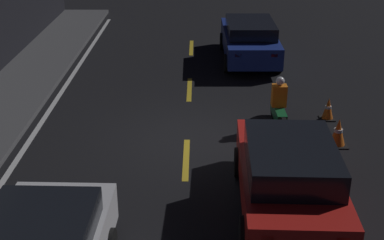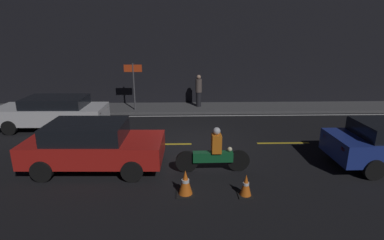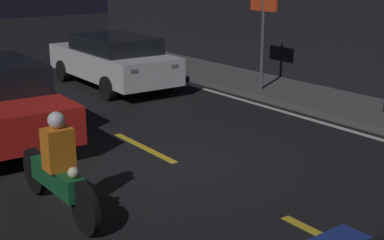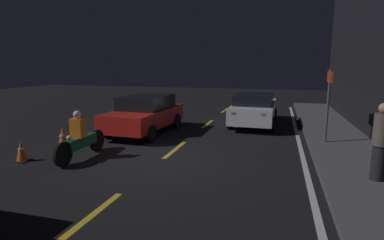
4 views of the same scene
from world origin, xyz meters
The scene contains 8 objects.
ground_plane centered at (0.00, 0.00, 0.00)m, with size 56.00×56.00×0.00m, color black.
raised_curb centered at (0.00, 5.16, 0.07)m, with size 28.00×2.11×0.14m.
lane_dash_b centered at (-5.50, 0.00, 0.00)m, with size 2.00×0.14×0.01m.
lane_dash_c centered at (-1.00, 0.00, 0.00)m, with size 2.00×0.14×0.01m.
lane_solid_kerb centered at (0.00, 3.86, 0.00)m, with size 25.20×0.14×0.01m.
sedan_white centered at (-5.95, 2.06, 0.75)m, with size 4.58×1.94×1.39m.
motorcycle centered at (0.59, -2.29, 0.57)m, with size 2.24×0.36×1.41m.
shop_sign centered at (-2.83, 4.65, 1.83)m, with size 0.90×0.08×2.40m.
Camera 3 is at (6.90, -4.77, 3.14)m, focal length 50.00 mm.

